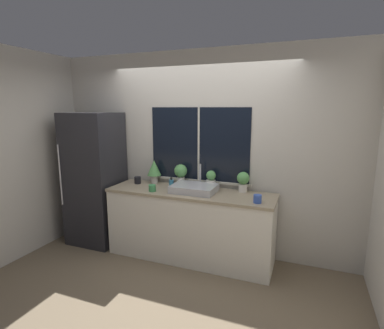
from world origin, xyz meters
TOP-DOWN VIEW (x-y plane):
  - ground_plane at (0.00, 0.00)m, footprint 14.00×14.00m
  - wall_back at (0.00, 0.66)m, footprint 8.00×0.09m
  - wall_left at (-2.11, 1.50)m, footprint 0.06×7.00m
  - wall_right at (2.11, 1.50)m, footprint 0.06×7.00m
  - counter at (0.00, 0.29)m, footprint 2.16×0.61m
  - refrigerator at (-1.48, 0.29)m, footprint 0.70×0.65m
  - sink at (0.06, 0.29)m, footprint 0.55×0.45m
  - potted_plant_far_left at (-0.63, 0.52)m, footprint 0.19×0.19m
  - potted_plant_center_left at (-0.22, 0.52)m, footprint 0.18×0.18m
  - potted_plant_center_right at (0.21, 0.52)m, footprint 0.13×0.13m
  - potted_plant_far_right at (0.63, 0.52)m, footprint 0.16×0.16m
  - soap_bottle at (-0.27, 0.33)m, footprint 0.06×0.06m
  - mug_green at (-0.44, 0.12)m, footprint 0.09×0.09m
  - mug_black at (-0.83, 0.40)m, footprint 0.09×0.09m
  - mug_blue at (0.88, 0.13)m, footprint 0.09×0.09m

SIDE VIEW (x-z plane):
  - ground_plane at x=0.00m, z-range 0.00..0.00m
  - counter at x=0.00m, z-range 0.00..0.91m
  - refrigerator at x=-1.48m, z-range 0.00..1.89m
  - mug_green at x=-0.44m, z-range 0.91..0.99m
  - sink at x=0.06m, z-range 0.79..1.11m
  - mug_blue at x=0.88m, z-range 0.91..1.00m
  - mug_black at x=-0.83m, z-range 0.91..1.00m
  - soap_bottle at x=-0.27m, z-range 0.89..1.05m
  - potted_plant_center_right at x=0.21m, z-range 0.91..1.15m
  - potted_plant_far_right at x=0.63m, z-range 0.93..1.18m
  - potted_plant_center_left at x=-0.22m, z-range 0.94..1.23m
  - potted_plant_far_left at x=-0.63m, z-range 0.94..1.27m
  - wall_left at x=-2.11m, z-range 0.00..2.70m
  - wall_right at x=2.11m, z-range 0.00..2.70m
  - wall_back at x=0.00m, z-range 0.00..2.70m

